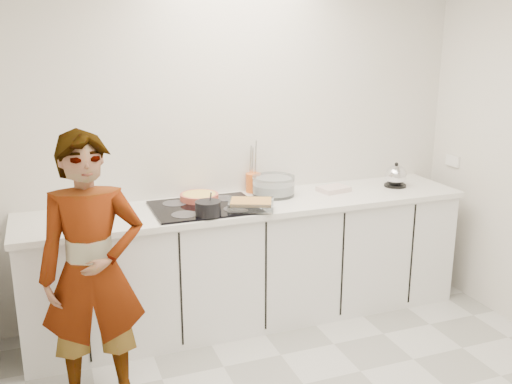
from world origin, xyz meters
name	(u,v)px	position (x,y,z in m)	size (l,w,h in m)	color
wall_back	(236,141)	(0.00, 1.60, 1.30)	(3.60, 0.00, 2.60)	beige
base_cabinets	(251,264)	(0.00, 1.28, 0.43)	(3.20, 0.58, 0.87)	white
countertop	(251,205)	(0.00, 1.28, 0.89)	(3.24, 0.64, 0.04)	white
hob	(205,207)	(-0.35, 1.26, 0.92)	(0.72, 0.54, 0.01)	black
tart_dish	(199,196)	(-0.34, 1.43, 0.95)	(0.32, 0.32, 0.05)	#CB5644
saucepan	(208,208)	(-0.38, 1.05, 0.97)	(0.20, 0.20, 0.16)	black
baking_dish	(251,204)	(-0.07, 1.09, 0.96)	(0.37, 0.32, 0.06)	silver
mixing_bowl	(274,187)	(0.22, 1.40, 0.98)	(0.40, 0.40, 0.15)	silver
tea_towel	(334,189)	(0.69, 1.34, 0.93)	(0.22, 0.16, 0.04)	white
kettle	(396,176)	(1.22, 1.30, 0.99)	(0.19, 0.19, 0.20)	black
utensil_crock	(253,183)	(0.11, 1.54, 0.98)	(0.12, 0.12, 0.14)	orange
cook	(93,273)	(-1.17, 0.65, 0.79)	(0.58, 0.38, 1.59)	white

